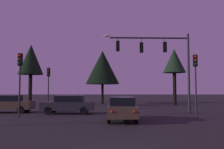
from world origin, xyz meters
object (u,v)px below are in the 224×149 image
(car_crossing_left, at_px, (8,104))
(traffic_light_corner_right, at_px, (48,80))
(traffic_light_corner_left, at_px, (20,72))
(traffic_light_median, at_px, (196,73))
(tree_behind_sign, at_px, (31,60))
(tree_center_horizon, at_px, (102,67))
(tree_left_far, at_px, (174,62))
(traffic_signal_mast_arm, at_px, (161,55))
(car_crossing_right, at_px, (68,104))
(car_nearside_lane, at_px, (122,108))

(car_crossing_left, bearing_deg, traffic_light_corner_right, 55.80)
(traffic_light_corner_left, height_order, traffic_light_median, traffic_light_median)
(tree_behind_sign, xyz_separation_m, tree_center_horizon, (8.21, 6.87, -0.23))
(tree_center_horizon, bearing_deg, tree_left_far, -20.02)
(traffic_signal_mast_arm, height_order, traffic_light_corner_right, traffic_signal_mast_arm)
(traffic_light_median, bearing_deg, car_crossing_right, 168.81)
(car_crossing_left, bearing_deg, traffic_signal_mast_arm, -1.48)
(traffic_light_corner_right, relative_size, car_crossing_left, 1.00)
(tree_left_far, bearing_deg, traffic_light_corner_left, -135.29)
(traffic_light_corner_right, height_order, car_crossing_left, traffic_light_corner_right)
(traffic_signal_mast_arm, relative_size, car_crossing_right, 1.73)
(traffic_light_median, distance_m, tree_center_horizon, 18.88)
(car_crossing_left, relative_size, tree_behind_sign, 0.58)
(traffic_light_corner_left, relative_size, tree_left_far, 0.62)
(traffic_light_median, height_order, tree_left_far, tree_left_far)
(car_nearside_lane, relative_size, car_crossing_left, 1.01)
(car_nearside_lane, distance_m, tree_center_horizon, 20.36)
(car_crossing_left, xyz_separation_m, tree_behind_sign, (-0.53, 7.25, 4.72))
(traffic_signal_mast_arm, xyz_separation_m, car_crossing_right, (-7.87, -0.67, -4.20))
(tree_left_far, bearing_deg, car_crossing_right, -135.53)
(car_crossing_right, relative_size, tree_left_far, 0.59)
(tree_center_horizon, bearing_deg, tree_behind_sign, -140.06)
(tree_behind_sign, bearing_deg, traffic_light_corner_left, -75.04)
(traffic_light_corner_left, distance_m, traffic_light_corner_right, 7.75)
(tree_behind_sign, bearing_deg, car_crossing_right, -54.14)
(tree_behind_sign, height_order, tree_center_horizon, tree_center_horizon)
(car_nearside_lane, height_order, car_crossing_right, same)
(traffic_light_median, relative_size, tree_center_horizon, 0.60)
(car_crossing_left, distance_m, car_crossing_right, 5.54)
(car_crossing_right, relative_size, tree_behind_sign, 0.59)
(traffic_light_median, relative_size, tree_behind_sign, 0.63)
(car_nearside_lane, relative_size, tree_behind_sign, 0.59)
(traffic_light_corner_left, distance_m, tree_center_horizon, 19.00)
(car_nearside_lane, relative_size, tree_left_far, 0.58)
(traffic_light_corner_left, bearing_deg, tree_center_horizon, 74.03)
(traffic_light_corner_right, distance_m, car_nearside_lane, 11.99)
(traffic_light_corner_right, xyz_separation_m, tree_center_horizon, (5.16, 10.42, 2.25))
(car_nearside_lane, height_order, tree_behind_sign, tree_behind_sign)
(tree_center_horizon, bearing_deg, traffic_light_median, -65.70)
(car_crossing_left, bearing_deg, traffic_light_median, -10.98)
(traffic_signal_mast_arm, height_order, traffic_light_corner_left, traffic_signal_mast_arm)
(car_crossing_left, relative_size, tree_left_far, 0.58)
(car_crossing_left, xyz_separation_m, tree_left_far, (17.29, 10.62, 4.94))
(traffic_light_median, relative_size, tree_left_far, 0.63)
(car_crossing_left, xyz_separation_m, car_crossing_right, (5.44, -1.02, -0.00))
(car_crossing_left, xyz_separation_m, tree_center_horizon, (7.68, 14.12, 4.49))
(traffic_light_corner_left, relative_size, tree_center_horizon, 0.59)
(tree_behind_sign, bearing_deg, traffic_light_median, -32.71)
(traffic_light_corner_right, height_order, traffic_light_median, traffic_light_median)
(traffic_light_corner_left, height_order, car_crossing_right, traffic_light_corner_left)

